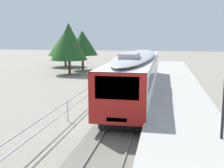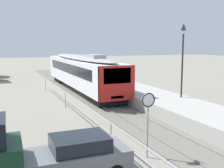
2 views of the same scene
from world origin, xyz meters
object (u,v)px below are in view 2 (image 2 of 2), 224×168
at_px(platform_lamp_mid_platform, 183,46).
at_px(parked_hatchback_grey, 75,156).
at_px(speed_limit_sign, 148,109).
at_px(commuter_train, 81,70).

distance_m(platform_lamp_mid_platform, parked_hatchback_grey, 13.00).
bearing_deg(speed_limit_sign, commuter_train, 82.66).
height_order(speed_limit_sign, parked_hatchback_grey, speed_limit_sign).
bearing_deg(speed_limit_sign, parked_hatchback_grey, -171.20).
distance_m(speed_limit_sign, parked_hatchback_grey, 3.60).
bearing_deg(platform_lamp_mid_platform, speed_limit_sign, -134.87).
distance_m(commuter_train, speed_limit_sign, 17.55).
bearing_deg(parked_hatchback_grey, commuter_train, 72.80).
bearing_deg(commuter_train, platform_lamp_mid_platform, -66.99).
xyz_separation_m(commuter_train, platform_lamp_mid_platform, (4.51, -10.62, 2.48)).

